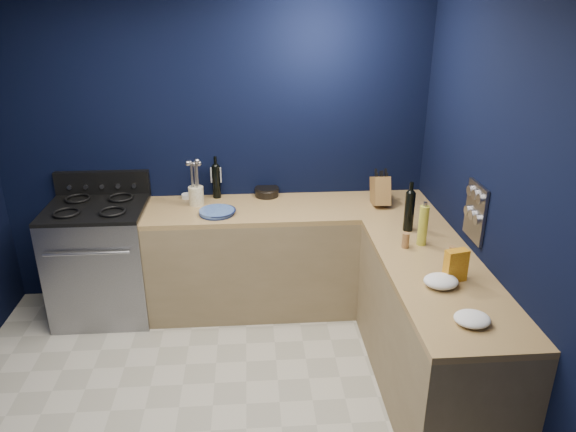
{
  "coord_description": "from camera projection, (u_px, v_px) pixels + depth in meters",
  "views": [
    {
      "loc": [
        0.29,
        -2.58,
        2.5
      ],
      "look_at": [
        0.55,
        1.0,
        1.0
      ],
      "focal_mm": 33.7,
      "sensor_mm": 36.0,
      "label": 1
    }
  ],
  "objects": [
    {
      "name": "floor",
      "position": [
        211.0,
        432.0,
        3.33
      ],
      "size": [
        3.5,
        3.5,
        0.02
      ],
      "primitive_type": "cube",
      "color": "#B5AF9E",
      "rests_on": "ground"
    },
    {
      "name": "wall_back",
      "position": [
        215.0,
        149.0,
        4.44
      ],
      "size": [
        3.5,
        0.02,
        2.6
      ],
      "primitive_type": "cube",
      "color": "black",
      "rests_on": "ground"
    },
    {
      "name": "wall_right",
      "position": [
        523.0,
        230.0,
        2.94
      ],
      "size": [
        0.02,
        3.5,
        2.6
      ],
      "primitive_type": "cube",
      "color": "black",
      "rests_on": "ground"
    },
    {
      "name": "cab_back",
      "position": [
        290.0,
        259.0,
        4.52
      ],
      "size": [
        2.3,
        0.63,
        0.86
      ],
      "primitive_type": "cube",
      "color": "#836F4D",
      "rests_on": "floor"
    },
    {
      "name": "top_back",
      "position": [
        290.0,
        209.0,
        4.35
      ],
      "size": [
        2.3,
        0.63,
        0.04
      ],
      "primitive_type": "cube",
      "color": "brown",
      "rests_on": "cab_back"
    },
    {
      "name": "cab_right",
      "position": [
        431.0,
        335.0,
        3.52
      ],
      "size": [
        0.63,
        1.67,
        0.86
      ],
      "primitive_type": "cube",
      "color": "#836F4D",
      "rests_on": "floor"
    },
    {
      "name": "top_right",
      "position": [
        439.0,
        274.0,
        3.34
      ],
      "size": [
        0.63,
        1.67,
        0.04
      ],
      "primitive_type": "cube",
      "color": "brown",
      "rests_on": "cab_right"
    },
    {
      "name": "gas_range",
      "position": [
        103.0,
        262.0,
        4.39
      ],
      "size": [
        0.76,
        0.66,
        0.92
      ],
      "primitive_type": "cube",
      "color": "gray",
      "rests_on": "floor"
    },
    {
      "name": "oven_door",
      "position": [
        93.0,
        283.0,
        4.11
      ],
      "size": [
        0.59,
        0.02,
        0.42
      ],
      "primitive_type": "cube",
      "color": "black",
      "rests_on": "gas_range"
    },
    {
      "name": "cooktop",
      "position": [
        95.0,
        208.0,
        4.21
      ],
      "size": [
        0.76,
        0.66,
        0.03
      ],
      "primitive_type": "cube",
      "color": "black",
      "rests_on": "gas_range"
    },
    {
      "name": "backguard",
      "position": [
        103.0,
        183.0,
        4.44
      ],
      "size": [
        0.76,
        0.06,
        0.2
      ],
      "primitive_type": "cube",
      "color": "black",
      "rests_on": "gas_range"
    },
    {
      "name": "spice_panel",
      "position": [
        476.0,
        212.0,
        3.49
      ],
      "size": [
        0.02,
        0.28,
        0.38
      ],
      "primitive_type": "cube",
      "color": "gray",
      "rests_on": "wall_right"
    },
    {
      "name": "wall_outlet",
      "position": [
        216.0,
        175.0,
        4.51
      ],
      "size": [
        0.09,
        0.02,
        0.13
      ],
      "primitive_type": "cube",
      "color": "white",
      "rests_on": "wall_back"
    },
    {
      "name": "plate_stack",
      "position": [
        217.0,
        212.0,
        4.18
      ],
      "size": [
        0.35,
        0.35,
        0.03
      ],
      "primitive_type": "cylinder",
      "rotation": [
        0.0,
        0.0,
        -0.33
      ],
      "color": "#374F98",
      "rests_on": "top_back"
    },
    {
      "name": "ramekin",
      "position": [
        187.0,
        196.0,
        4.51
      ],
      "size": [
        0.11,
        0.11,
        0.04
      ],
      "primitive_type": "cylinder",
      "rotation": [
        0.0,
        0.0,
        -0.25
      ],
      "color": "white",
      "rests_on": "top_back"
    },
    {
      "name": "utensil_crock",
      "position": [
        196.0,
        196.0,
        4.35
      ],
      "size": [
        0.14,
        0.14,
        0.15
      ],
      "primitive_type": "cylinder",
      "rotation": [
        0.0,
        0.0,
        -0.16
      ],
      "color": "#EFEDC3",
      "rests_on": "top_back"
    },
    {
      "name": "wine_bottle_back",
      "position": [
        216.0,
        182.0,
        4.48
      ],
      "size": [
        0.07,
        0.07,
        0.28
      ],
      "primitive_type": "cylinder",
      "rotation": [
        0.0,
        0.0,
        -0.08
      ],
      "color": "black",
      "rests_on": "top_back"
    },
    {
      "name": "lemon_basket",
      "position": [
        267.0,
        192.0,
        4.55
      ],
      "size": [
        0.24,
        0.24,
        0.08
      ],
      "primitive_type": "cylinder",
      "rotation": [
        0.0,
        0.0,
        -0.23
      ],
      "color": "black",
      "rests_on": "top_back"
    },
    {
      "name": "knife_block",
      "position": [
        380.0,
        191.0,
        4.34
      ],
      "size": [
        0.13,
        0.27,
        0.28
      ],
      "primitive_type": "cube",
      "rotation": [
        -0.31,
        0.0,
        -0.0
      ],
      "color": "brown",
      "rests_on": "top_back"
    },
    {
      "name": "wine_bottle_right",
      "position": [
        409.0,
        212.0,
        3.86
      ],
      "size": [
        0.08,
        0.08,
        0.29
      ],
      "primitive_type": "cylinder",
      "rotation": [
        0.0,
        0.0,
        -0.15
      ],
      "color": "black",
      "rests_on": "top_right"
    },
    {
      "name": "oil_bottle",
      "position": [
        423.0,
        226.0,
        3.64
      ],
      "size": [
        0.08,
        0.08,
        0.28
      ],
      "primitive_type": "cylinder",
      "rotation": [
        0.0,
        0.0,
        0.37
      ],
      "color": "gold",
      "rests_on": "top_right"
    },
    {
      "name": "spice_jar_near",
      "position": [
        406.0,
        240.0,
        3.63
      ],
      "size": [
        0.06,
        0.06,
        0.11
      ],
      "primitive_type": "cylinder",
      "rotation": [
        0.0,
        0.0,
        0.22
      ],
      "color": "olive",
      "rests_on": "top_right"
    },
    {
      "name": "spice_jar_far",
      "position": [
        452.0,
        252.0,
        3.49
      ],
      "size": [
        0.05,
        0.05,
        0.08
      ],
      "primitive_type": "cylinder",
      "rotation": [
        0.0,
        0.0,
        0.18
      ],
      "color": "olive",
      "rests_on": "top_right"
    },
    {
      "name": "crouton_bag",
      "position": [
        456.0,
        265.0,
        3.2
      ],
      "size": [
        0.15,
        0.09,
        0.2
      ],
      "primitive_type": "cube",
      "rotation": [
        0.0,
        0.0,
        0.24
      ],
      "color": "#A42C0A",
      "rests_on": "top_right"
    },
    {
      "name": "towel_front",
      "position": [
        441.0,
        281.0,
        3.15
      ],
      "size": [
        0.22,
        0.2,
        0.07
      ],
      "primitive_type": "ellipsoid",
      "rotation": [
        0.0,
        0.0,
        -0.12
      ],
      "color": "white",
      "rests_on": "top_right"
    },
    {
      "name": "towel_end",
      "position": [
        472.0,
        319.0,
        2.8
      ],
      "size": [
        0.22,
        0.21,
        0.06
      ],
      "primitive_type": "ellipsoid",
      "rotation": [
        0.0,
        0.0,
        -0.19
      ],
      "color": "white",
      "rests_on": "top_right"
    }
  ]
}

